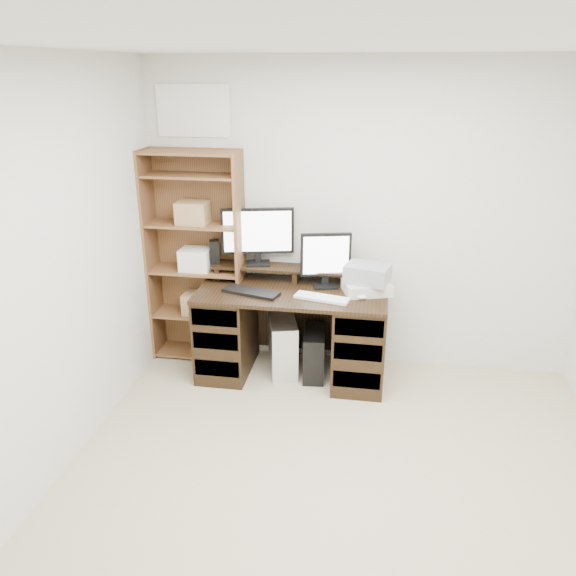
% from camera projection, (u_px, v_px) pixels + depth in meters
% --- Properties ---
extents(room, '(3.54, 4.04, 2.54)m').
position_uv_depth(room, '(343.00, 324.00, 2.69)').
color(room, '#BDB08B').
rests_on(room, ground).
extents(desk, '(1.50, 0.70, 0.75)m').
position_uv_depth(desk, '(292.00, 331.00, 4.59)').
color(desk, black).
rests_on(desk, ground).
extents(riser_shelf, '(1.40, 0.22, 0.12)m').
position_uv_depth(riser_shelf, '(296.00, 270.00, 4.61)').
color(riser_shelf, black).
rests_on(riser_shelf, desk).
extents(monitor_wide, '(0.59, 0.20, 0.47)m').
position_uv_depth(monitor_wide, '(258.00, 233.00, 4.59)').
color(monitor_wide, black).
rests_on(monitor_wide, riser_shelf).
extents(monitor_small, '(0.40, 0.19, 0.44)m').
position_uv_depth(monitor_small, '(326.00, 258.00, 4.45)').
color(monitor_small, black).
rests_on(monitor_small, desk).
extents(speaker, '(0.10, 0.10, 0.20)m').
position_uv_depth(speaker, '(215.00, 252.00, 4.67)').
color(speaker, black).
rests_on(speaker, riser_shelf).
extents(keyboard_black, '(0.47, 0.27, 0.02)m').
position_uv_depth(keyboard_black, '(251.00, 292.00, 4.38)').
color(keyboard_black, black).
rests_on(keyboard_black, desk).
extents(keyboard_white, '(0.44, 0.22, 0.02)m').
position_uv_depth(keyboard_white, '(322.00, 298.00, 4.28)').
color(keyboard_white, white).
rests_on(keyboard_white, desk).
extents(mouse, '(0.09, 0.06, 0.04)m').
position_uv_depth(mouse, '(361.00, 297.00, 4.28)').
color(mouse, white).
rests_on(mouse, desk).
extents(printer, '(0.42, 0.36, 0.09)m').
position_uv_depth(printer, '(367.00, 287.00, 4.39)').
color(printer, beige).
rests_on(printer, desk).
extents(basket, '(0.38, 0.31, 0.14)m').
position_uv_depth(basket, '(367.00, 274.00, 4.35)').
color(basket, '#909599').
rests_on(basket, printer).
extents(tower_silver, '(0.32, 0.51, 0.47)m').
position_uv_depth(tower_silver, '(283.00, 344.00, 4.70)').
color(tower_silver, silver).
rests_on(tower_silver, ground).
extents(tower_black, '(0.20, 0.41, 0.40)m').
position_uv_depth(tower_black, '(314.00, 353.00, 4.63)').
color(tower_black, black).
rests_on(tower_black, ground).
extents(bookshelf, '(0.80, 0.30, 1.80)m').
position_uv_depth(bookshelf, '(197.00, 256.00, 4.72)').
color(bookshelf, brown).
rests_on(bookshelf, ground).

